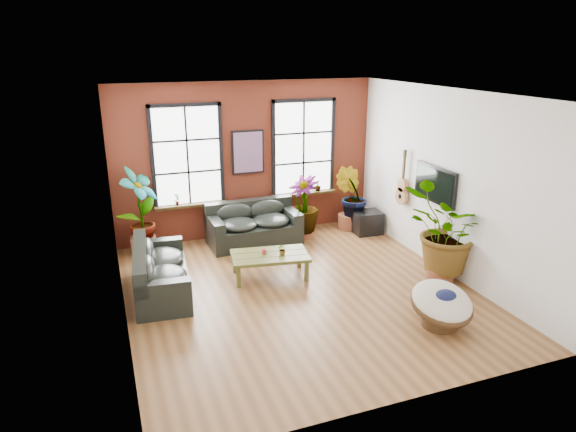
% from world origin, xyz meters
% --- Properties ---
extents(room, '(6.04, 6.54, 3.54)m').
position_xyz_m(room, '(0.00, 0.15, 1.75)').
color(room, brown).
rests_on(room, ground).
extents(sofa_back, '(2.03, 1.03, 0.92)m').
position_xyz_m(sofa_back, '(-0.08, 2.61, 0.42)').
color(sofa_back, black).
rests_on(sofa_back, ground).
extents(sofa_left, '(1.09, 2.23, 0.85)m').
position_xyz_m(sofa_left, '(-2.37, 0.87, 0.39)').
color(sofa_left, black).
rests_on(sofa_left, ground).
extents(coffee_table, '(1.56, 1.04, 0.56)m').
position_xyz_m(coffee_table, '(-0.30, 0.78, 0.41)').
color(coffee_table, '#454719').
rests_on(coffee_table, ground).
extents(papasan_chair, '(1.04, 1.06, 0.74)m').
position_xyz_m(papasan_chair, '(1.65, -1.88, 0.38)').
color(papasan_chair, '#482F19').
rests_on(papasan_chair, ground).
extents(poster, '(0.74, 0.06, 0.98)m').
position_xyz_m(poster, '(0.00, 3.18, 1.95)').
color(poster, black).
rests_on(poster, room).
extents(tv_wall_unit, '(0.13, 1.86, 1.20)m').
position_xyz_m(tv_wall_unit, '(2.93, 0.60, 1.54)').
color(tv_wall_unit, black).
rests_on(tv_wall_unit, room).
extents(media_box, '(0.66, 0.56, 0.53)m').
position_xyz_m(media_box, '(2.61, 2.27, 0.26)').
color(media_box, black).
rests_on(media_box, ground).
extents(pot_back_left, '(0.67, 0.67, 0.39)m').
position_xyz_m(pot_back_left, '(-2.46, 2.79, 0.19)').
color(pot_back_left, brown).
rests_on(pot_back_left, ground).
extents(pot_back_right, '(0.52, 0.52, 0.36)m').
position_xyz_m(pot_back_right, '(2.33, 2.70, 0.18)').
color(pot_back_right, brown).
rests_on(pot_back_right, ground).
extents(pot_right_wall, '(0.69, 0.69, 0.39)m').
position_xyz_m(pot_right_wall, '(2.65, -0.49, 0.20)').
color(pot_right_wall, brown).
rests_on(pot_right_wall, ground).
extents(pot_mid, '(0.53, 0.53, 0.36)m').
position_xyz_m(pot_mid, '(1.11, 2.57, 0.18)').
color(pot_mid, brown).
rests_on(pot_mid, ground).
extents(floor_plant_back_left, '(1.06, 1.10, 1.74)m').
position_xyz_m(floor_plant_back_left, '(-2.46, 2.78, 1.02)').
color(floor_plant_back_left, '#15390F').
rests_on(floor_plant_back_left, ground).
extents(floor_plant_back_right, '(0.95, 0.92, 1.35)m').
position_xyz_m(floor_plant_back_right, '(2.37, 2.67, 0.82)').
color(floor_plant_back_right, '#15390F').
rests_on(floor_plant_back_right, ground).
extents(floor_plant_right_wall, '(1.81, 1.68, 1.66)m').
position_xyz_m(floor_plant_right_wall, '(2.68, -0.52, 0.99)').
color(floor_plant_right_wall, '#15390F').
rests_on(floor_plant_right_wall, ground).
extents(floor_plant_mid, '(0.98, 0.98, 1.30)m').
position_xyz_m(floor_plant_mid, '(1.09, 2.55, 0.79)').
color(floor_plant_mid, '#15390F').
rests_on(floor_plant_mid, ground).
extents(table_plant, '(0.23, 0.21, 0.22)m').
position_xyz_m(table_plant, '(-0.08, 0.68, 0.57)').
color(table_plant, '#15390F').
rests_on(table_plant, coffee_table).
extents(sill_plant_left, '(0.17, 0.17, 0.27)m').
position_xyz_m(sill_plant_left, '(-1.65, 3.13, 1.04)').
color(sill_plant_left, '#15390F').
rests_on(sill_plant_left, room).
extents(sill_plant_right, '(0.19, 0.19, 0.27)m').
position_xyz_m(sill_plant_right, '(1.70, 3.13, 1.04)').
color(sill_plant_right, '#15390F').
rests_on(sill_plant_right, room).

